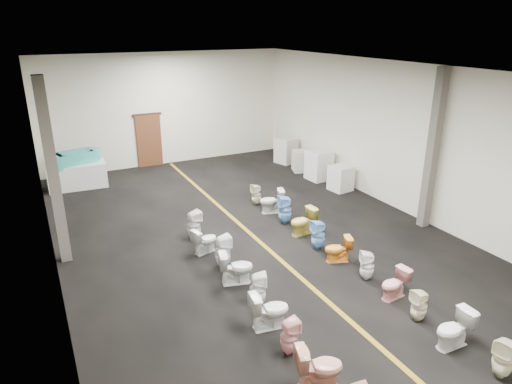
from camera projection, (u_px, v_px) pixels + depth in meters
floor at (254, 237)px, 12.57m from camera, size 16.00×16.00×0.00m
ceiling at (254, 69)px, 11.00m from camera, size 16.00×16.00×0.00m
wall_back at (166, 109)px, 18.48m from camera, size 10.00×0.00×10.00m
wall_left at (44, 189)px, 9.67m from camera, size 0.00×16.00×16.00m
wall_right at (400, 138)px, 13.90m from camera, size 0.00×16.00×16.00m
aisle_stripe at (254, 237)px, 12.57m from camera, size 0.12×15.60×0.01m
back_door at (149, 141)px, 18.51m from camera, size 1.00×0.10×2.10m
door_frame at (147, 115)px, 18.14m from camera, size 1.15×0.08×0.10m
column_left at (53, 174)px, 10.61m from camera, size 0.25×0.25×4.50m
column_right at (433, 150)px, 12.54m from camera, size 0.25×0.25×4.50m
display_table at (77, 175)px, 16.27m from camera, size 2.01×1.09×0.87m
bathtub at (75, 158)px, 16.04m from camera, size 1.82×0.98×0.55m
appliance_crate_a at (341, 178)px, 15.97m from camera, size 0.77×0.77×0.88m
appliance_crate_b at (319, 165)px, 17.06m from camera, size 0.85×0.85×1.09m
appliance_crate_c at (302, 161)px, 18.08m from camera, size 0.91×0.91×0.81m
appliance_crate_d at (286, 150)px, 19.10m from camera, size 0.91×0.91×1.05m
toilet_left_2 at (319, 367)px, 7.28m from camera, size 0.86×0.64×0.78m
toilet_left_3 at (289, 337)px, 8.04m from camera, size 0.33×0.32×0.70m
toilet_left_4 at (269, 310)px, 8.73m from camera, size 0.81×0.54×0.77m
toilet_left_5 at (258, 289)px, 9.45m from camera, size 0.43×0.43×0.74m
toilet_left_6 at (236, 267)px, 10.24m from camera, size 0.85×0.61×0.78m
toilet_left_7 at (223, 251)px, 10.92m from camera, size 0.38×0.37×0.82m
toilet_left_8 at (205, 240)px, 11.64m from camera, size 0.73×0.53×0.67m
toilet_left_9 at (194, 225)px, 12.34m from camera, size 0.42×0.42×0.81m
toilet_right_0 at (504, 358)px, 7.50m from camera, size 0.42×0.42×0.75m
toilet_right_1 at (454, 330)px, 8.21m from camera, size 0.73×0.43×0.73m
toilet_right_2 at (419, 305)px, 8.95m from camera, size 0.32×0.31×0.69m
toilet_right_3 at (395, 284)px, 9.69m from camera, size 0.69×0.43×0.67m
toilet_right_4 at (367, 266)px, 10.39m from camera, size 0.42×0.42×0.71m
toilet_right_5 at (338, 249)px, 11.19m from camera, size 0.74×0.57×0.67m
toilet_right_6 at (318, 235)px, 11.80m from camera, size 0.39×0.38×0.80m
toilet_right_7 at (303, 222)px, 12.63m from camera, size 0.77×0.47×0.76m
toilet_right_8 at (285, 210)px, 13.30m from camera, size 0.47×0.46×0.86m
toilet_right_9 at (272, 201)px, 14.07m from camera, size 0.84×0.63×0.76m
toilet_right_10 at (256, 195)px, 14.71m from camera, size 0.33×0.33×0.69m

